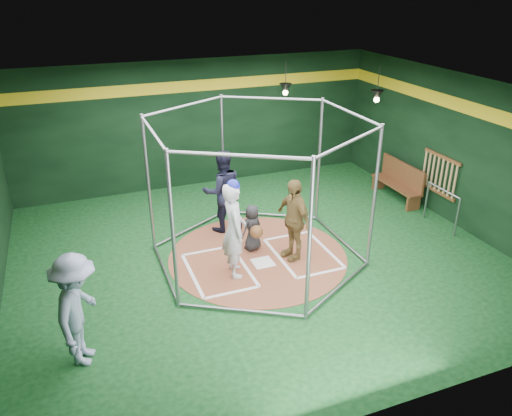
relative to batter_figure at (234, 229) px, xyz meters
name	(u,v)px	position (x,y,z in m)	size (l,w,h in m)	color
room_shell	(258,180)	(0.67, 0.46, 0.74)	(10.10, 9.10, 3.53)	#0C3714
clay_disc	(258,256)	(0.67, 0.45, -1.01)	(3.80, 3.80, 0.01)	brown
home_plate	(263,262)	(0.67, 0.15, -0.99)	(0.43, 0.43, 0.01)	white
batter_box_left	(219,270)	(-0.28, 0.20, -0.99)	(1.17, 1.77, 0.01)	white
batter_box_right	(303,253)	(1.62, 0.20, -0.99)	(1.17, 1.77, 0.01)	white
batting_cage	(258,192)	(0.67, 0.45, 0.49)	(4.05, 4.67, 3.00)	gray
bat_rack	(439,174)	(5.60, 0.85, 0.04)	(0.07, 1.25, 0.98)	brown
pendant_lamp_near	(285,88)	(2.87, 4.05, 1.73)	(0.34, 0.34, 0.90)	black
pendant_lamp_far	(377,95)	(4.67, 2.45, 1.73)	(0.34, 0.34, 0.90)	black
batter_figure	(234,229)	(0.00, 0.00, 0.00)	(0.55, 0.76, 2.02)	silver
visitor_leopard	(293,219)	(1.35, 0.17, -0.12)	(1.03, 0.43, 1.77)	#9F8144
catcher_figure	(253,228)	(0.68, 0.76, -0.48)	(0.60, 0.64, 1.04)	black
umpire	(222,191)	(0.38, 1.93, -0.03)	(0.94, 0.73, 1.94)	black
bystander_blue	(78,310)	(-2.97, -1.51, -0.08)	(1.20, 0.69, 1.86)	#8F9FBD
dugout_bench	(399,181)	(5.30, 1.97, -0.49)	(0.41, 1.74, 1.01)	brown
steel_railing	(442,202)	(5.22, 0.20, -0.37)	(0.05, 1.12, 0.96)	gray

